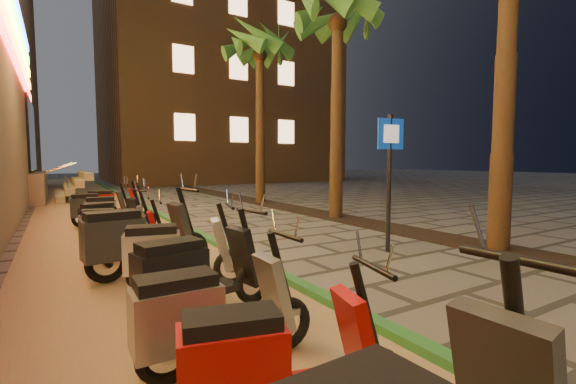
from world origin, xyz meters
TOP-DOWN VIEW (x-y plane):
  - ground at (0.00, 0.00)m, footprint 120.00×120.00m
  - parking_strip at (-2.60, 10.00)m, footprint 3.40×60.00m
  - green_curb at (-0.90, 10.00)m, footprint 0.18×60.00m
  - planting_strip at (3.60, 5.00)m, footprint 1.20×40.00m
  - apartment_block at (9.00, 32.00)m, footprint 18.00×16.06m
  - palm_c at (3.60, 7.00)m, footprint 2.97×3.02m
  - palm_d at (3.60, 12.00)m, footprint 2.97×3.02m
  - pedestrian_sign at (1.65, 2.96)m, footprint 0.56×0.12m
  - scooter_3 at (-2.55, -0.16)m, footprint 1.49×0.73m
  - scooter_4 at (-2.64, 0.71)m, footprint 1.54×0.54m
  - scooter_5 at (-2.42, 1.78)m, footprint 1.65×0.70m
  - scooter_6 at (-2.36, 2.82)m, footprint 1.62×0.77m
  - scooter_7 at (-2.69, 3.68)m, footprint 1.85×0.73m
  - scooter_8 at (-2.76, 4.77)m, footprint 1.48×0.63m
  - scooter_9 at (-2.75, 5.77)m, footprint 1.47×0.66m
  - scooter_10 at (-2.69, 6.71)m, footprint 1.51×0.80m
  - scooter_11 at (-2.50, 7.76)m, footprint 1.58×0.61m
  - scooter_12 at (-2.77, 8.81)m, footprint 1.59×0.56m
  - scooter_13 at (-2.31, 9.82)m, footprint 1.59×0.75m

SIDE VIEW (x-z plane):
  - ground at x=0.00m, z-range 0.00..0.00m
  - parking_strip at x=-2.60m, z-range 0.00..0.01m
  - planting_strip at x=3.60m, z-range 0.00..0.02m
  - green_curb at x=-0.90m, z-range 0.00..0.10m
  - scooter_9 at x=-2.75m, z-range -0.07..0.97m
  - scooter_8 at x=-2.76m, z-range -0.07..0.97m
  - scooter_3 at x=-2.55m, z-range -0.07..0.98m
  - scooter_10 at x=-2.69m, z-range -0.07..1.01m
  - scooter_4 at x=-2.64m, z-range -0.07..1.02m
  - scooter_11 at x=-2.50m, z-range -0.07..1.04m
  - scooter_13 at x=-2.31m, z-range -0.07..1.05m
  - scooter_12 at x=-2.77m, z-range -0.07..1.05m
  - scooter_6 at x=-2.36m, z-range -0.07..1.06m
  - scooter_5 at x=-2.42m, z-range -0.08..1.08m
  - scooter_7 at x=-2.69m, z-range -0.09..1.22m
  - pedestrian_sign at x=1.65m, z-range 0.38..2.92m
  - palm_c at x=3.60m, z-range 2.27..9.18m
  - palm_d at x=3.60m, z-range 2.36..9.53m
  - apartment_block at x=9.00m, z-range 0.00..25.00m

